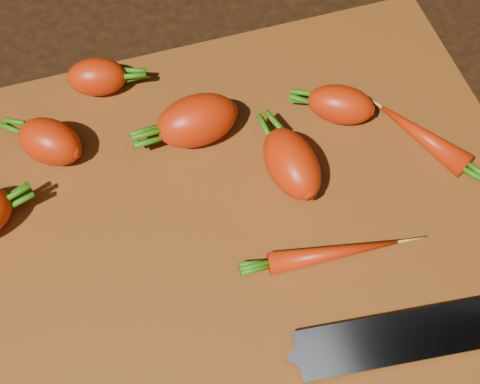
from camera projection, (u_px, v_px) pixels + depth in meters
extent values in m
cube|color=black|center=(243.00, 221.00, 0.59)|extent=(2.00, 2.00, 0.01)
cube|color=brown|center=(243.00, 216.00, 0.58)|extent=(0.50, 0.40, 0.01)
ellipsoid|color=red|center=(50.00, 142.00, 0.59)|extent=(0.07, 0.07, 0.04)
ellipsoid|color=red|center=(292.00, 164.00, 0.57)|extent=(0.05, 0.08, 0.04)
ellipsoid|color=red|center=(197.00, 120.00, 0.60)|extent=(0.08, 0.05, 0.05)
ellipsoid|color=red|center=(97.00, 77.00, 0.63)|extent=(0.06, 0.05, 0.04)
ellipsoid|color=red|center=(341.00, 105.00, 0.61)|extent=(0.07, 0.06, 0.04)
ellipsoid|color=red|center=(334.00, 253.00, 0.54)|extent=(0.11, 0.03, 0.02)
ellipsoid|color=red|center=(423.00, 136.00, 0.60)|extent=(0.07, 0.09, 0.02)
cube|color=gray|center=(297.00, 357.00, 0.50)|extent=(0.22, 0.06, 0.00)
cube|color=gray|center=(443.00, 330.00, 0.51)|extent=(0.02, 0.03, 0.02)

